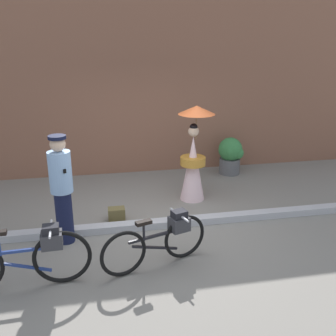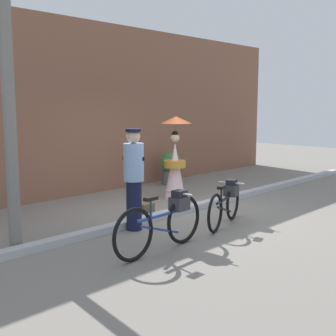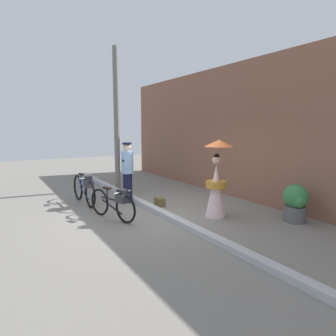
% 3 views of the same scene
% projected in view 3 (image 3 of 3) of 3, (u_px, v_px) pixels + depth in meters
% --- Properties ---
extents(ground_plane, '(30.00, 30.00, 0.00)m').
position_uv_depth(ground_plane, '(160.00, 214.00, 7.37)').
color(ground_plane, gray).
extents(building_wall, '(14.00, 0.40, 4.04)m').
position_uv_depth(building_wall, '(252.00, 131.00, 8.66)').
color(building_wall, brown).
rests_on(building_wall, ground_plane).
extents(sidewalk_curb, '(14.00, 0.20, 0.12)m').
position_uv_depth(sidewalk_curb, '(160.00, 212.00, 7.36)').
color(sidewalk_curb, '#B2B2B7').
rests_on(sidewalk_curb, ground_plane).
extents(bicycle_near_officer, '(1.82, 0.48, 0.84)m').
position_uv_depth(bicycle_near_officer, '(85.00, 189.00, 8.30)').
color(bicycle_near_officer, black).
rests_on(bicycle_near_officer, ground_plane).
extents(bicycle_far_side, '(1.55, 0.63, 0.76)m').
position_uv_depth(bicycle_far_side, '(115.00, 203.00, 6.89)').
color(bicycle_far_side, black).
rests_on(bicycle_far_side, ground_plane).
extents(person_officer, '(0.34, 0.36, 1.72)m').
position_uv_depth(person_officer, '(127.00, 171.00, 8.45)').
color(person_officer, '#141938').
rests_on(person_officer, ground_plane).
extents(person_with_parasol, '(0.70, 0.70, 1.86)m').
position_uv_depth(person_with_parasol, '(216.00, 181.00, 7.08)').
color(person_with_parasol, silver).
rests_on(person_with_parasol, ground_plane).
extents(potted_plant_by_door, '(0.57, 0.55, 0.86)m').
position_uv_depth(potted_plant_by_door, '(296.00, 202.00, 6.74)').
color(potted_plant_by_door, '#59595B').
rests_on(potted_plant_by_door, ground_plane).
extents(backpack_on_pavement, '(0.29, 0.20, 0.23)m').
position_uv_depth(backpack_on_pavement, '(160.00, 202.00, 8.15)').
color(backpack_on_pavement, brown).
rests_on(backpack_on_pavement, ground_plane).
extents(utility_pole, '(0.18, 0.18, 4.80)m').
position_uv_depth(utility_pole, '(116.00, 120.00, 10.10)').
color(utility_pole, slate).
rests_on(utility_pole, ground_plane).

